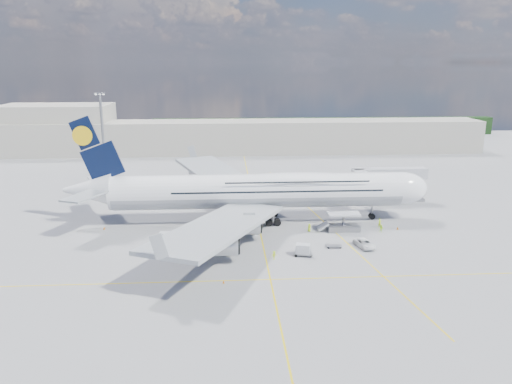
{
  "coord_description": "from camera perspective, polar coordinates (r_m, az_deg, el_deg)",
  "views": [
    {
      "loc": [
        -6.81,
        -92.48,
        33.24
      ],
      "look_at": [
        -0.52,
        8.0,
        7.04
      ],
      "focal_mm": 35.0,
      "sensor_mm": 36.0,
      "label": 1
    }
  ],
  "objects": [
    {
      "name": "crew_tug",
      "position": [
        87.29,
        2.09,
        -7.25
      ],
      "size": [
        1.16,
        0.9,
        1.58
      ],
      "primitive_type": "imported",
      "rotation": [
        0.0,
        0.0,
        0.35
      ],
      "color": "#BEDD17",
      "rests_on": "ground"
    },
    {
      "name": "terminal",
      "position": [
        189.57,
        -1.49,
        6.32
      ],
      "size": [
        180.0,
        16.0,
        12.0
      ],
      "primitive_type": "cube",
      "color": "#B2AD9E",
      "rests_on": "ground"
    },
    {
      "name": "catering_truck_inner",
      "position": [
        130.36,
        -3.95,
        0.67
      ],
      "size": [
        7.51,
        4.85,
        4.16
      ],
      "rotation": [
        0.0,
        0.0,
        0.39
      ],
      "color": "gray",
      "rests_on": "ground"
    },
    {
      "name": "dolly_nose_far",
      "position": [
        94.04,
        8.87,
        -6.09
      ],
      "size": [
        2.91,
        1.74,
        0.41
      ],
      "rotation": [
        0.0,
        0.0,
        -0.09
      ],
      "color": "gray",
      "rests_on": "ground"
    },
    {
      "name": "dolly_nose_near",
      "position": [
        89.26,
        5.38,
        -6.56
      ],
      "size": [
        3.69,
        2.57,
        2.12
      ],
      "rotation": [
        0.0,
        0.0,
        -0.26
      ],
      "color": "gray",
      "rests_on": "ground"
    },
    {
      "name": "cone_wing_right_inner",
      "position": [
        89.94,
        -7.21,
        -7.06
      ],
      "size": [
        0.4,
        0.4,
        0.51
      ],
      "color": "orange",
      "rests_on": "ground"
    },
    {
      "name": "service_van",
      "position": [
        94.87,
        12.31,
        -5.8
      ],
      "size": [
        3.61,
        5.75,
        1.48
      ],
      "primitive_type": "imported",
      "rotation": [
        0.0,
        0.0,
        0.23
      ],
      "color": "white",
      "rests_on": "ground"
    },
    {
      "name": "taxi_line_diag",
      "position": [
        109.73,
        7.54,
        -3.18
      ],
      "size": [
        14.16,
        99.06,
        0.01
      ],
      "primitive_type": "cube",
      "rotation": [
        0.0,
        0.0,
        0.14
      ],
      "color": "yellow",
      "rests_on": "ground"
    },
    {
      "name": "crew_loader",
      "position": [
        103.9,
        14.13,
        -4.07
      ],
      "size": [
        0.95,
        0.86,
        1.59
      ],
      "primitive_type": "imported",
      "rotation": [
        0.0,
        0.0,
        -0.4
      ],
      "color": "#BDFF1A",
      "rests_on": "ground"
    },
    {
      "name": "tree_line",
      "position": [
        238.94,
        7.81,
        7.42
      ],
      "size": [
        160.0,
        6.0,
        8.0
      ],
      "primitive_type": "cube",
      "color": "#193814",
      "rests_on": "ground"
    },
    {
      "name": "jet_bridge",
      "position": [
        122.07,
        13.97,
        1.66
      ],
      "size": [
        18.8,
        12.1,
        8.5
      ],
      "color": "#B7B7BC",
      "rests_on": "ground"
    },
    {
      "name": "cargo_loader",
      "position": [
        103.34,
        9.84,
        -3.67
      ],
      "size": [
        8.53,
        3.2,
        3.67
      ],
      "color": "silver",
      "rests_on": "ground"
    },
    {
      "name": "dolly_row_a",
      "position": [
        96.27,
        -10.25,
        -5.13
      ],
      "size": [
        3.59,
        2.29,
        2.12
      ],
      "rotation": [
        0.0,
        0.0,
        -0.16
      ],
      "color": "gray",
      "rests_on": "ground"
    },
    {
      "name": "hangar",
      "position": [
        204.04,
        -21.75,
        6.74
      ],
      "size": [
        40.0,
        22.0,
        18.0
      ],
      "primitive_type": "cube",
      "color": "#B2AD9E",
      "rests_on": "ground"
    },
    {
      "name": "taxi_line_main",
      "position": [
        98.51,
        0.6,
        -5.13
      ],
      "size": [
        0.25,
        220.0,
        0.01
      ],
      "primitive_type": "cube",
      "color": "yellow",
      "rests_on": "ground"
    },
    {
      "name": "cone_wing_left_outer",
      "position": [
        133.51,
        -8.04,
        0.15
      ],
      "size": [
        0.46,
        0.46,
        0.58
      ],
      "color": "orange",
      "rests_on": "ground"
    },
    {
      "name": "airliner",
      "position": [
        106.06,
        0.35,
        0.19
      ],
      "size": [
        77.26,
        79.15,
        23.71
      ],
      "color": "white",
      "rests_on": "ground"
    },
    {
      "name": "crew_van",
      "position": [
        101.77,
        6.11,
        -4.07
      ],
      "size": [
        0.92,
        0.98,
        1.68
      ],
      "primitive_type": "imported",
      "rotation": [
        0.0,
        0.0,
        2.22
      ],
      "color": "#D1F91A",
      "rests_on": "ground"
    },
    {
      "name": "dolly_row_b",
      "position": [
        99.91,
        -6.95,
        -4.74
      ],
      "size": [
        3.2,
        1.77,
        0.46
      ],
      "rotation": [
        0.0,
        0.0,
        0.02
      ],
      "color": "gray",
      "rests_on": "ground"
    },
    {
      "name": "cone_wing_left_inner",
      "position": [
        117.29,
        -3.76,
        -1.79
      ],
      "size": [
        0.38,
        0.38,
        0.49
      ],
      "color": "orange",
      "rests_on": "ground"
    },
    {
      "name": "crew_nose",
      "position": [
        106.77,
        13.95,
        -3.46
      ],
      "size": [
        0.84,
        0.73,
        1.92
      ],
      "primitive_type": "imported",
      "rotation": [
        0.0,
        0.0,
        0.48
      ],
      "color": "#CEF91A",
      "rests_on": "ground"
    },
    {
      "name": "taxi_line_cross",
      "position": [
        80.03,
        1.65,
        -9.96
      ],
      "size": [
        120.0,
        0.25,
        0.01
      ],
      "primitive_type": "cube",
      "color": "yellow",
      "rests_on": "ground"
    },
    {
      "name": "dolly_back",
      "position": [
        92.62,
        -11.14,
        -6.51
      ],
      "size": [
        3.22,
        2.04,
        0.44
      ],
      "rotation": [
        0.0,
        0.0,
        -0.15
      ],
      "color": "gray",
      "rests_on": "ground"
    },
    {
      "name": "cone_tail",
      "position": [
        107.29,
        -16.96,
        -3.97
      ],
      "size": [
        0.45,
        0.45,
        0.57
      ],
      "color": "orange",
      "rests_on": "ground"
    },
    {
      "name": "dolly_row_c",
      "position": [
        89.36,
        -6.83,
        -6.59
      ],
      "size": [
        3.53,
        2.27,
        2.08
      ],
      "rotation": [
        0.0,
        0.0,
        -0.17
      ],
      "color": "gray",
      "rests_on": "ground"
    },
    {
      "name": "ground",
      "position": [
        98.51,
        0.6,
        -5.13
      ],
      "size": [
        300.0,
        300.0,
        0.0
      ],
      "primitive_type": "plane",
      "color": "gray",
      "rests_on": "ground"
    },
    {
      "name": "crew_wing",
      "position": [
        100.47,
        -6.13,
        -4.36
      ],
      "size": [
        0.74,
        0.96,
        1.51
      ],
      "primitive_type": "imported",
      "rotation": [
        0.0,
        0.0,
        1.09
      ],
      "color": "#9EF419",
      "rests_on": "ground"
    },
    {
      "name": "cone_nose",
      "position": [
        106.65,
        15.88,
        -3.98
      ],
      "size": [
        0.48,
        0.48,
        0.62
      ],
      "color": "orange",
      "rests_on": "ground"
    },
    {
      "name": "catering_truck_outer",
      "position": [
        144.28,
        -6.4,
        1.97
      ],
      "size": [
        7.04,
        2.78,
        4.19
      ],
      "rotation": [
        0.0,
        0.0,
        0.03
      ],
      "color": "gray",
      "rests_on": "ground"
    },
    {
      "name": "cone_wing_right_outer",
      "position": [
        78.8,
        -3.73,
        -10.21
      ],
      "size": [
        0.38,
        0.38,
        0.48
      ],
      "color": "orange",
      "rests_on": "ground"
    },
    {
      "name": "light_mast",
      "position": [
        142.85,
        -17.07,
        5.88
      ],
      "size": [
        3.0,
        0.7,
        25.5
      ],
      "color": "gray",
      "rests_on": "ground"
    },
    {
      "name": "baggage_tug",
      "position": [
        92.38,
        -7.55,
        -6.15
      ],
      "size": [
        2.9,
        2.1,
        1.65
      ],
      "rotation": [
        0.0,
        0.0,
        0.37
      ],
      "color": "white",
      "rests_on": "ground"
    }
  ]
}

